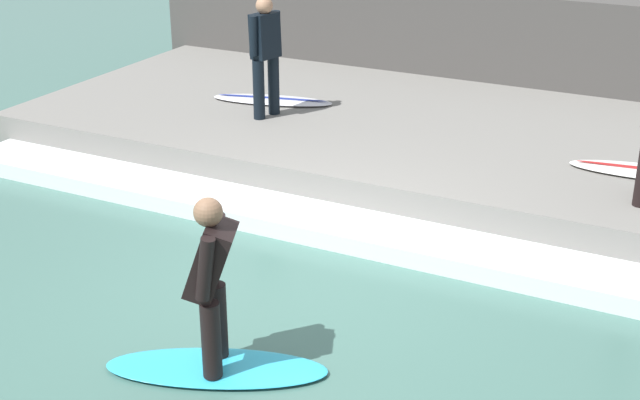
% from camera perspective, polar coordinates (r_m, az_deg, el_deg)
% --- Properties ---
extents(ground_plane, '(28.00, 28.00, 0.00)m').
position_cam_1_polar(ground_plane, '(8.36, -1.51, -5.58)').
color(ground_plane, '#426B60').
extents(concrete_ledge, '(4.40, 10.74, 0.49)m').
position_cam_1_polar(concrete_ledge, '(11.43, 7.44, 3.61)').
color(concrete_ledge, slate).
rests_on(concrete_ledge, ground_plane).
extents(back_wall, '(0.50, 11.28, 1.77)m').
position_cam_1_polar(back_wall, '(13.50, 11.18, 9.22)').
color(back_wall, '#474442').
rests_on(back_wall, ground_plane).
extents(wave_foam_crest, '(0.74, 10.20, 0.19)m').
position_cam_1_polar(wave_foam_crest, '(9.27, 1.96, -1.93)').
color(wave_foam_crest, silver).
rests_on(wave_foam_crest, ground_plane).
extents(surfboard_riding, '(1.22, 1.85, 0.06)m').
position_cam_1_polar(surfboard_riding, '(7.20, -6.64, -10.63)').
color(surfboard_riding, '#2DADD1').
rests_on(surfboard_riding, ground_plane).
extents(surfer_riding, '(0.50, 0.52, 1.43)m').
position_cam_1_polar(surfer_riding, '(6.78, -6.96, -4.83)').
color(surfer_riding, black).
rests_on(surfer_riding, surfboard_riding).
extents(surfer_waiting_near, '(0.51, 0.31, 1.54)m').
position_cam_1_polar(surfer_waiting_near, '(11.41, -3.52, 9.53)').
color(surfer_waiting_near, black).
rests_on(surfer_waiting_near, concrete_ledge).
extents(surfboard_waiting_near, '(0.86, 1.73, 0.07)m').
position_cam_1_polar(surfboard_waiting_near, '(12.23, -3.07, 6.41)').
color(surfboard_waiting_near, silver).
rests_on(surfboard_waiting_near, concrete_ledge).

